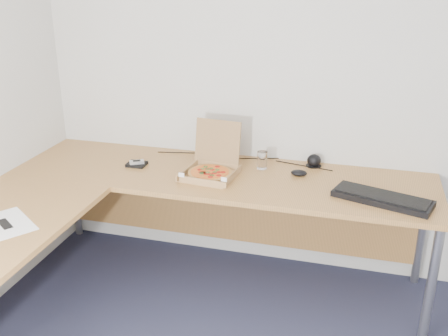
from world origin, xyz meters
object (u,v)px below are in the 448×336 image
(keyboard, at_px, (382,199))
(desk, at_px, (142,202))
(pizza_box, at_px, (211,170))
(drinking_glass, at_px, (262,160))
(wallet, at_px, (137,164))

(keyboard, bearing_deg, desk, -149.18)
(pizza_box, distance_m, drinking_glass, 0.33)
(desk, relative_size, wallet, 21.82)
(keyboard, bearing_deg, drinking_glass, 175.17)
(pizza_box, relative_size, drinking_glass, 3.09)
(keyboard, relative_size, wallet, 4.42)
(pizza_box, bearing_deg, wallet, -177.47)
(drinking_glass, relative_size, wallet, 0.95)
(keyboard, distance_m, wallet, 1.47)
(drinking_glass, height_order, wallet, drinking_glass)
(desk, bearing_deg, keyboard, 12.97)
(drinking_glass, bearing_deg, wallet, -168.11)
(desk, bearing_deg, drinking_glass, 47.15)
(desk, bearing_deg, wallet, 117.44)
(desk, relative_size, drinking_glass, 22.98)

